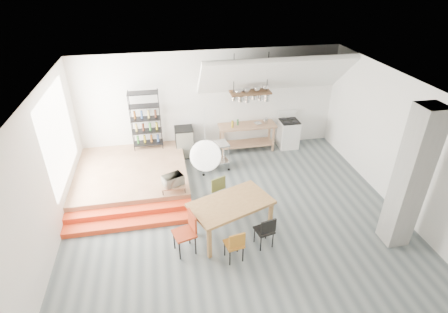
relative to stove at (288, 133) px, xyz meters
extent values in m
plane|color=#4E575A|center=(-2.50, -3.16, -0.48)|extent=(8.00, 8.00, 0.00)
cube|color=silver|center=(-2.50, 0.34, 1.12)|extent=(8.00, 0.04, 3.20)
cube|color=silver|center=(-6.50, -3.16, 1.12)|extent=(0.04, 7.00, 3.20)
cube|color=silver|center=(1.50, -3.16, 1.12)|extent=(0.04, 7.00, 3.20)
cube|color=white|center=(-2.50, -3.16, 2.72)|extent=(8.00, 7.00, 0.02)
cube|color=white|center=(-0.70, -0.26, 2.07)|extent=(4.40, 1.44, 1.32)
cube|color=white|center=(-6.48, -1.66, 1.32)|extent=(0.02, 2.50, 2.20)
cube|color=#8E6547|center=(-5.00, -1.16, -0.28)|extent=(3.00, 3.00, 0.40)
cube|color=red|center=(-5.00, -3.11, -0.41)|extent=(3.00, 0.35, 0.13)
cube|color=red|center=(-5.00, -2.76, -0.35)|extent=(3.00, 0.35, 0.27)
cube|color=gray|center=(0.80, -4.66, 1.12)|extent=(0.50, 0.50, 3.20)
cube|color=#8E6547|center=(-1.40, -0.01, 0.40)|extent=(1.80, 0.60, 0.06)
cube|color=#8E6547|center=(-1.40, -0.01, -0.23)|extent=(1.70, 0.55, 0.04)
cube|color=#8E6547|center=(-0.58, 0.21, -0.05)|extent=(0.06, 0.06, 0.86)
cube|color=#8E6547|center=(-2.22, 0.21, -0.05)|extent=(0.06, 0.06, 0.86)
cube|color=#8E6547|center=(-0.58, -0.23, -0.05)|extent=(0.06, 0.06, 0.86)
cube|color=#8E6547|center=(-2.22, -0.23, -0.05)|extent=(0.06, 0.06, 0.86)
cube|color=white|center=(0.00, -0.01, -0.03)|extent=(0.60, 0.60, 0.90)
cube|color=black|center=(0.00, -0.01, 0.44)|extent=(0.58, 0.58, 0.03)
cube|color=white|center=(0.00, 0.27, 0.57)|extent=(0.60, 0.05, 0.25)
cylinder|color=black|center=(0.14, 0.13, 0.46)|extent=(0.18, 0.18, 0.02)
cylinder|color=black|center=(-0.14, 0.13, 0.46)|extent=(0.18, 0.18, 0.02)
cylinder|color=black|center=(0.14, -0.15, 0.46)|extent=(0.18, 0.18, 0.02)
cylinder|color=black|center=(-0.14, -0.15, 0.46)|extent=(0.18, 0.18, 0.02)
cube|color=#432A1B|center=(-1.40, -0.21, 1.57)|extent=(1.20, 0.50, 0.05)
cylinder|color=black|center=(-1.90, -0.21, 2.14)|extent=(0.02, 0.02, 1.15)
cylinder|color=black|center=(-0.90, -0.21, 2.14)|extent=(0.02, 0.02, 1.15)
cylinder|color=silver|center=(-1.90, -0.26, 1.43)|extent=(0.16, 0.16, 0.12)
cylinder|color=silver|center=(-1.70, -0.26, 1.41)|extent=(0.20, 0.20, 0.16)
cylinder|color=silver|center=(-1.50, -0.26, 1.39)|extent=(0.16, 0.16, 0.20)
cylinder|color=silver|center=(-1.30, -0.26, 1.43)|extent=(0.20, 0.20, 0.12)
cylinder|color=silver|center=(-1.10, -0.26, 1.41)|extent=(0.16, 0.16, 0.16)
cylinder|color=silver|center=(-0.90, -0.26, 1.39)|extent=(0.20, 0.20, 0.20)
cylinder|color=black|center=(-4.08, 0.22, 0.82)|extent=(0.02, 0.02, 1.80)
cylinder|color=black|center=(-4.92, 0.22, 0.82)|extent=(0.02, 0.02, 1.80)
cylinder|color=black|center=(-4.08, -0.14, 0.82)|extent=(0.02, 0.02, 1.80)
cylinder|color=black|center=(-4.92, -0.14, 0.82)|extent=(0.02, 0.02, 1.80)
cube|color=black|center=(-4.50, 0.04, 0.07)|extent=(0.88, 0.38, 0.02)
cube|color=black|center=(-4.50, 0.04, 0.47)|extent=(0.88, 0.38, 0.02)
cube|color=black|center=(-4.50, 0.04, 0.87)|extent=(0.88, 0.38, 0.02)
cube|color=black|center=(-4.50, 0.04, 1.27)|extent=(0.88, 0.38, 0.02)
cube|color=black|center=(-4.50, 0.04, 1.67)|extent=(0.88, 0.38, 0.03)
cylinder|color=#398435|center=(-4.50, 0.04, 0.21)|extent=(0.07, 0.07, 0.24)
cylinder|color=olive|center=(-4.50, 0.04, 0.61)|extent=(0.07, 0.07, 0.24)
cylinder|color=brown|center=(-4.50, 0.04, 1.01)|extent=(0.07, 0.07, 0.24)
cube|color=#8E6547|center=(-3.90, -2.41, 0.07)|extent=(0.60, 0.40, 0.03)
cylinder|color=black|center=(-3.63, -2.24, -0.01)|extent=(0.02, 0.02, 0.13)
cylinder|color=black|center=(-4.17, -2.24, -0.01)|extent=(0.02, 0.02, 0.13)
cylinder|color=black|center=(-3.63, -2.58, -0.01)|extent=(0.02, 0.02, 0.13)
cylinder|color=black|center=(-4.17, -2.58, -0.01)|extent=(0.02, 0.02, 0.13)
sphere|color=white|center=(-3.27, -3.96, 1.72)|extent=(0.60, 0.60, 0.60)
cube|color=brown|center=(-2.71, -3.74, 0.33)|extent=(2.01, 1.56, 0.07)
cube|color=brown|center=(-2.11, -3.07, -0.09)|extent=(0.10, 0.10, 0.77)
cube|color=brown|center=(-3.60, -3.63, -0.09)|extent=(0.10, 0.10, 0.77)
cube|color=brown|center=(-1.82, -3.86, -0.09)|extent=(0.10, 0.10, 0.77)
cube|color=brown|center=(-3.31, -4.42, -0.09)|extent=(0.10, 0.10, 0.77)
cube|color=#A7681C|center=(-2.82, -4.55, -0.07)|extent=(0.42, 0.42, 0.04)
cube|color=#A7681C|center=(-2.79, -4.71, 0.15)|extent=(0.34, 0.10, 0.32)
cylinder|color=black|center=(-2.93, -4.72, -0.28)|extent=(0.03, 0.03, 0.40)
cylinder|color=black|center=(-2.65, -4.67, -0.28)|extent=(0.03, 0.03, 0.40)
cylinder|color=black|center=(-2.99, -4.44, -0.28)|extent=(0.03, 0.03, 0.40)
cylinder|color=black|center=(-2.70, -4.39, -0.28)|extent=(0.03, 0.03, 0.40)
cube|color=black|center=(-2.09, -4.28, -0.07)|extent=(0.43, 0.43, 0.04)
cube|color=black|center=(-2.06, -4.44, 0.16)|extent=(0.35, 0.11, 0.32)
cylinder|color=black|center=(-2.21, -4.45, -0.28)|extent=(0.03, 0.03, 0.40)
cylinder|color=black|center=(-1.92, -4.39, -0.28)|extent=(0.03, 0.03, 0.40)
cylinder|color=black|center=(-2.27, -4.17, -0.28)|extent=(0.03, 0.03, 0.40)
cylinder|color=black|center=(-1.98, -4.11, -0.28)|extent=(0.03, 0.03, 0.40)
cube|color=brown|center=(-2.76, -2.99, -0.02)|extent=(0.54, 0.54, 0.04)
cube|color=brown|center=(-2.83, -2.82, 0.24)|extent=(0.38, 0.19, 0.36)
cylinder|color=black|center=(-2.67, -2.78, -0.25)|extent=(0.03, 0.03, 0.45)
cylinder|color=black|center=(-2.97, -2.91, -0.25)|extent=(0.03, 0.03, 0.45)
cylinder|color=black|center=(-2.54, -3.08, -0.25)|extent=(0.03, 0.03, 0.45)
cylinder|color=black|center=(-2.85, -3.21, -0.25)|extent=(0.03, 0.03, 0.45)
cube|color=#A33417|center=(-3.80, -4.16, 0.01)|extent=(0.54, 0.54, 0.04)
cube|color=#A33417|center=(-3.61, -4.10, 0.29)|extent=(0.15, 0.41, 0.38)
cylinder|color=black|center=(-3.58, -4.28, -0.24)|extent=(0.03, 0.03, 0.48)
cylinder|color=black|center=(-3.67, -3.94, -0.24)|extent=(0.03, 0.03, 0.48)
cylinder|color=black|center=(-3.92, -4.37, -0.24)|extent=(0.03, 0.03, 0.48)
cylinder|color=black|center=(-4.01, -4.03, -0.24)|extent=(0.03, 0.03, 0.48)
cube|color=silver|center=(-2.64, -1.00, 0.34)|extent=(0.91, 0.61, 0.04)
cube|color=silver|center=(-2.64, -1.00, -0.20)|extent=(0.91, 0.61, 0.03)
cylinder|color=silver|center=(-2.29, -0.72, -0.06)|extent=(0.03, 0.03, 0.81)
sphere|color=black|center=(-2.29, -0.72, -0.44)|extent=(0.07, 0.07, 0.07)
cylinder|color=silver|center=(-3.07, -0.87, -0.06)|extent=(0.03, 0.03, 0.81)
sphere|color=black|center=(-3.07, -0.87, -0.44)|extent=(0.07, 0.07, 0.07)
cylinder|color=silver|center=(-2.22, -1.13, -0.06)|extent=(0.03, 0.03, 0.81)
sphere|color=black|center=(-2.22, -1.13, -0.44)|extent=(0.07, 0.07, 0.07)
cylinder|color=silver|center=(-2.99, -1.27, -0.06)|extent=(0.03, 0.03, 0.81)
sphere|color=black|center=(-2.99, -1.27, -0.44)|extent=(0.07, 0.07, 0.07)
cube|color=black|center=(-3.40, 0.04, -0.01)|extent=(0.55, 0.55, 0.94)
imported|color=beige|center=(-3.90, -2.41, 0.22)|extent=(0.58, 0.50, 0.27)
imported|color=silver|center=(-1.07, -0.06, 0.46)|extent=(0.26, 0.26, 0.06)
camera|label=1|loc=(-4.02, -9.73, 5.03)|focal=28.00mm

